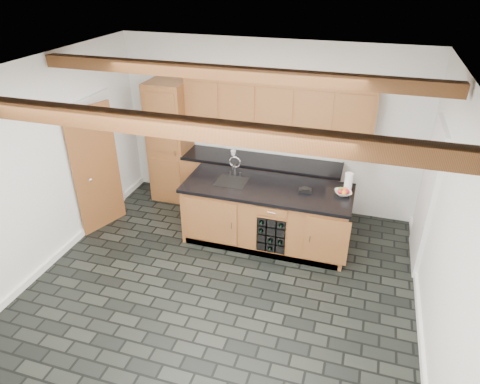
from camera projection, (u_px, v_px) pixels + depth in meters
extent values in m
plane|color=black|center=(220.00, 290.00, 5.64)|extent=(5.00, 5.00, 0.00)
plane|color=white|center=(268.00, 127.00, 7.07)|extent=(5.00, 0.00, 5.00)
plane|color=white|center=(38.00, 170.00, 5.62)|extent=(0.00, 5.00, 5.00)
plane|color=white|center=(449.00, 233.00, 4.33)|extent=(0.00, 5.00, 5.00)
plane|color=white|center=(213.00, 77.00, 4.30)|extent=(5.00, 5.00, 0.00)
cube|color=#572E16|center=(160.00, 125.00, 3.34)|extent=(4.90, 0.15, 0.15)
cube|color=#572E16|center=(232.00, 73.00, 4.85)|extent=(4.90, 0.15, 0.15)
cube|color=white|center=(60.00, 253.00, 6.26)|extent=(0.04, 5.00, 0.10)
cube|color=white|center=(420.00, 329.00, 4.98)|extent=(0.04, 5.00, 0.10)
cube|color=white|center=(100.00, 158.00, 6.88)|extent=(0.06, 0.94, 2.04)
cube|color=#945E2F|center=(96.00, 169.00, 6.56)|extent=(0.31, 0.77, 2.00)
cube|color=white|center=(427.00, 196.00, 5.77)|extent=(0.06, 0.98, 2.04)
cube|color=black|center=(429.00, 198.00, 5.78)|extent=(0.02, 0.86, 1.96)
cube|color=#945E2F|center=(171.00, 142.00, 7.41)|extent=(0.65, 0.60, 2.10)
cube|color=#945E2F|center=(261.00, 186.00, 7.28)|extent=(2.60, 0.60, 0.88)
cube|color=black|center=(261.00, 161.00, 7.06)|extent=(2.64, 0.62, 0.05)
cube|color=white|center=(266.00, 139.00, 7.17)|extent=(2.60, 0.02, 0.52)
cube|color=#945E2F|center=(259.00, 104.00, 6.75)|extent=(2.40, 0.35, 0.75)
cube|color=#945E2F|center=(355.00, 121.00, 6.42)|extent=(0.60, 0.35, 1.00)
cube|color=#945E2F|center=(266.00, 215.00, 6.44)|extent=(2.40, 0.90, 0.88)
cube|color=black|center=(267.00, 188.00, 6.22)|extent=(2.46, 0.96, 0.05)
cube|color=#945E2F|center=(211.00, 221.00, 6.22)|extent=(0.80, 0.02, 0.70)
cube|color=#945E2F|center=(326.00, 241.00, 5.79)|extent=(0.60, 0.02, 0.70)
cube|color=black|center=(273.00, 231.00, 6.16)|extent=(0.42, 0.30, 0.56)
cylinder|color=black|center=(263.00, 218.00, 6.06)|extent=(0.07, 0.26, 0.07)
cylinder|color=black|center=(263.00, 226.00, 6.13)|extent=(0.07, 0.26, 0.07)
cylinder|color=black|center=(272.00, 244.00, 6.22)|extent=(0.07, 0.26, 0.07)
cylinder|color=black|center=(283.00, 221.00, 5.99)|extent=(0.07, 0.26, 0.07)
cylinder|color=black|center=(272.00, 236.00, 6.16)|extent=(0.07, 0.26, 0.07)
cylinder|color=black|center=(282.00, 238.00, 6.12)|extent=(0.07, 0.26, 0.07)
cube|color=black|center=(231.00, 182.00, 6.35)|extent=(0.45, 0.40, 0.02)
cylinder|color=silver|center=(235.00, 171.00, 6.45)|extent=(0.02, 0.02, 0.20)
torus|color=silver|center=(235.00, 162.00, 6.39)|extent=(0.18, 0.02, 0.18)
cylinder|color=silver|center=(230.00, 173.00, 6.50)|extent=(0.02, 0.02, 0.08)
cylinder|color=silver|center=(240.00, 175.00, 6.46)|extent=(0.02, 0.02, 0.08)
cube|color=black|center=(305.00, 190.00, 6.07)|extent=(0.20, 0.13, 0.04)
cylinder|color=black|center=(305.00, 189.00, 6.05)|extent=(0.12, 0.12, 0.02)
imported|color=beige|center=(343.00, 193.00, 5.99)|extent=(0.29, 0.29, 0.06)
sphere|color=red|center=(347.00, 191.00, 5.96)|extent=(0.07, 0.07, 0.07)
sphere|color=#F75A16|center=(345.00, 189.00, 6.01)|extent=(0.07, 0.07, 0.07)
sphere|color=#489228|center=(341.00, 190.00, 6.01)|extent=(0.07, 0.07, 0.07)
sphere|color=red|center=(340.00, 191.00, 5.96)|extent=(0.07, 0.07, 0.07)
sphere|color=orange|center=(344.00, 193.00, 5.93)|extent=(0.07, 0.07, 0.07)
cylinder|color=white|center=(348.00, 182.00, 6.06)|extent=(0.11, 0.11, 0.26)
imported|color=white|center=(233.00, 153.00, 7.18)|extent=(0.11, 0.11, 0.09)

